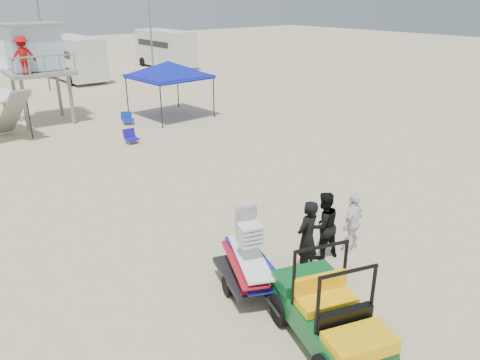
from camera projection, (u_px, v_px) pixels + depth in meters
ground at (302, 270)px, 11.33m from camera, size 140.00×140.00×0.00m
utility_cart at (331, 308)px, 8.56m from camera, size 1.96×2.75×1.89m
surf_trailer at (249, 261)px, 10.29m from camera, size 1.67×2.31×1.87m
man_left at (307, 238)px, 10.90m from camera, size 0.74×0.55×1.87m
man_mid at (323, 225)px, 11.60m from camera, size 0.99×0.85×1.77m
man_right at (353, 222)px, 11.95m from camera, size 0.99×0.57×1.59m
lifeguard_tower at (33, 52)px, 23.11m from camera, size 3.22×3.22×4.82m
canopy_blue at (168, 64)px, 24.51m from camera, size 3.65×3.65×3.39m
beach_chair_b at (130, 136)px, 20.92m from camera, size 0.57×0.61×0.64m
beach_chair_c at (127, 118)px, 23.99m from camera, size 0.73×0.82×0.64m
rv_mid_right at (73, 57)px, 35.79m from camera, size 2.64×7.00×3.25m
rv_far_right at (165, 47)px, 42.16m from camera, size 2.64×6.60×3.25m
light_pole_left at (41, 30)px, 31.07m from camera, size 0.14×0.14×8.00m
light_pole_right at (150, 24)px, 37.43m from camera, size 0.14×0.14×8.00m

